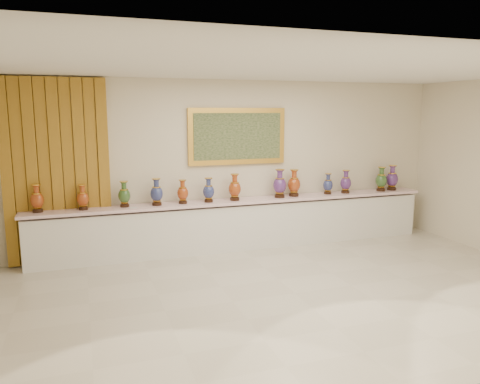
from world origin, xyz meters
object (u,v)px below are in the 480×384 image
Objects in this scene: counter at (241,225)px; vase_2 at (124,195)px; vase_0 at (37,200)px; vase_1 at (83,198)px.

counter is 2.12m from vase_2.
counter is at bearing -0.20° from vase_0.
counter is at bearing -0.02° from vase_2.
counter is 3.40m from vase_0.
vase_2 is at bearing -0.47° from vase_0.
vase_0 is 1.32m from vase_2.
vase_0 is (-3.34, 0.01, 0.66)m from counter.
vase_1 is at bearing -2.46° from vase_0.
counter is 2.74m from vase_1.
vase_1 is 0.65m from vase_2.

